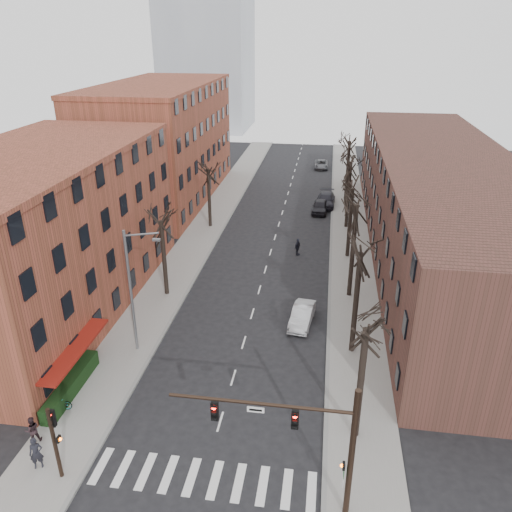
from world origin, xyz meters
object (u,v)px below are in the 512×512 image
at_px(silver_sedan, 302,316).
at_px(parked_car_near, 320,206).
at_px(bicycle, 57,403).
at_px(parked_car_mid, 326,200).
at_px(pedestrian_a, 36,453).

relative_size(silver_sedan, parked_car_near, 0.95).
relative_size(silver_sedan, bicycle, 2.40).
distance_m(parked_car_mid, bicycle, 42.54).
relative_size(parked_car_mid, bicycle, 3.07).
height_order(pedestrian_a, bicycle, pedestrian_a).
bearing_deg(silver_sedan, parked_car_near, 95.71).
height_order(parked_car_mid, bicycle, parked_car_mid).
bearing_deg(bicycle, pedestrian_a, -171.55).
distance_m(parked_car_near, pedestrian_a, 43.41).
distance_m(parked_car_near, bicycle, 39.94).
xyz_separation_m(silver_sedan, pedestrian_a, (-12.38, -15.79, 0.37)).
xyz_separation_m(silver_sedan, parked_car_near, (0.57, 25.65, 0.06)).
bearing_deg(silver_sedan, parked_car_mid, 94.52).
bearing_deg(pedestrian_a, silver_sedan, 25.10).
height_order(parked_car_near, pedestrian_a, pedestrian_a).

